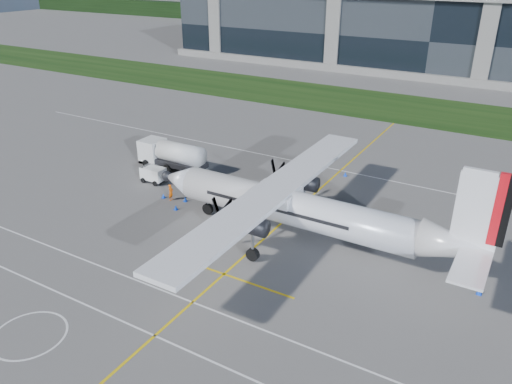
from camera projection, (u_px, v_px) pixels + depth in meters
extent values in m
plane|color=#5E5B59|center=(376.00, 119.00, 75.51)|extent=(400.00, 400.00, 0.00)
cube|color=black|center=(391.00, 106.00, 81.75)|extent=(400.00, 18.00, 0.04)
cube|color=black|center=(441.00, 36.00, 103.62)|extent=(120.00, 20.00, 15.00)
cube|color=black|center=(480.00, 28.00, 152.44)|extent=(400.00, 6.00, 6.00)
cube|color=yellow|center=(311.00, 196.00, 50.67)|extent=(0.20, 70.00, 0.01)
cube|color=white|center=(120.00, 320.00, 33.27)|extent=(90.00, 0.15, 0.01)
imported|color=#F25907|center=(171.00, 191.00, 49.55)|extent=(0.68, 0.87, 1.94)
cone|color=blue|center=(163.00, 196.00, 50.29)|extent=(0.36, 0.36, 0.50)
cone|color=blue|center=(479.00, 291.00, 35.78)|extent=(0.36, 0.36, 0.50)
cone|color=blue|center=(345.00, 174.00, 55.35)|extent=(0.36, 0.36, 0.50)
cone|color=blue|center=(185.00, 199.00, 49.56)|extent=(0.36, 0.36, 0.50)
cone|color=blue|center=(176.00, 207.00, 47.90)|extent=(0.36, 0.36, 0.50)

